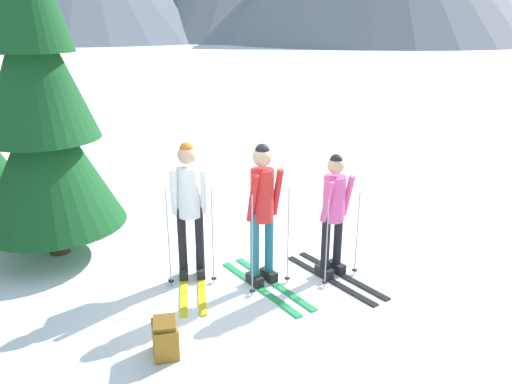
# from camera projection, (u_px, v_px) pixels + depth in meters

# --- Properties ---
(ground_plane) EXTENTS (400.00, 400.00, 0.00)m
(ground_plane) POSITION_uv_depth(u_px,v_px,m) (243.00, 273.00, 6.69)
(ground_plane) COLOR white
(skier_in_white) EXTENTS (0.61, 1.68, 1.81)m
(skier_in_white) POSITION_uv_depth(u_px,v_px,m) (189.00, 203.00, 6.27)
(skier_in_white) COLOR yellow
(skier_in_white) RESTS_ON ground
(skier_in_red) EXTENTS (0.94, 1.59, 1.82)m
(skier_in_red) POSITION_uv_depth(u_px,v_px,m) (263.00, 209.00, 6.12)
(skier_in_red) COLOR green
(skier_in_red) RESTS_ON ground
(skier_in_pink) EXTENTS (0.97, 1.55, 1.64)m
(skier_in_pink) POSITION_uv_depth(u_px,v_px,m) (334.00, 212.00, 6.36)
(skier_in_pink) COLOR black
(skier_in_pink) RESTS_ON ground
(pine_tree_mid) EXTENTS (1.96, 1.96, 4.72)m
(pine_tree_mid) POSITION_uv_depth(u_px,v_px,m) (39.00, 102.00, 6.59)
(pine_tree_mid) COLOR #51381E
(pine_tree_mid) RESTS_ON ground
(backpack_on_snow_front) EXTENTS (0.27, 0.34, 0.38)m
(backpack_on_snow_front) POSITION_uv_depth(u_px,v_px,m) (165.00, 338.00, 5.04)
(backpack_on_snow_front) COLOR #99661E
(backpack_on_snow_front) RESTS_ON ground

